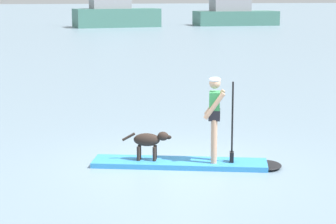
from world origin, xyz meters
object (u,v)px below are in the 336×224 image
paddleboard (191,163)px  dog (149,141)px  moored_boat_outer (234,12)px  moored_boat_far_starboard (115,12)px  person_paddler (215,113)px

paddleboard → dog: 0.94m
paddleboard → moored_boat_outer: 57.22m
dog → moored_boat_outer: bearing=69.3°
moored_boat_far_starboard → moored_boat_outer: (12.89, 0.78, -0.08)m
moored_boat_far_starboard → moored_boat_outer: size_ratio=1.03×
moored_boat_far_starboard → moored_boat_outer: bearing=3.5°
dog → moored_boat_outer: size_ratio=0.08×
paddleboard → dog: bearing=161.4°
paddleboard → dog: size_ratio=3.93×
moored_boat_far_starboard → paddleboard: bearing=-97.1°
paddleboard → moored_boat_far_starboard: size_ratio=0.31×
paddleboard → dog: dog is taller
person_paddler → dog: person_paddler is taller
dog → person_paddler: bearing=-18.6°
person_paddler → moored_boat_outer: bearing=70.6°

